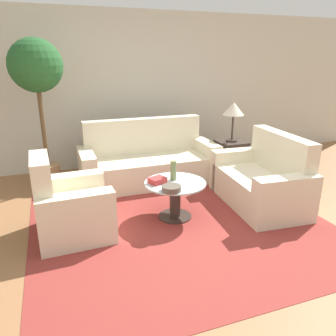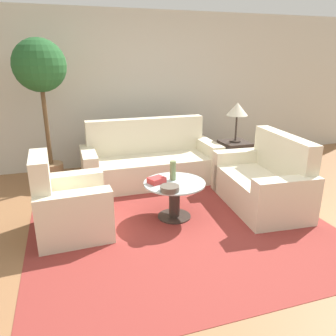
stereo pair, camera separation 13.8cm
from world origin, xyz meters
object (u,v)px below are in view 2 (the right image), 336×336
at_px(bowl, 170,188).
at_px(loveseat, 265,183).
at_px(sofa_main, 150,162).
at_px(potted_plant, 41,78).
at_px(coffee_table, 174,195).
at_px(book_stack, 157,180).
at_px(armchair, 67,208).
at_px(vase, 173,171).
at_px(table_lamp, 237,110).

bearing_deg(bowl, loveseat, 9.49).
distance_m(sofa_main, potted_plant, 1.96).
relative_size(coffee_table, book_stack, 3.22).
relative_size(armchair, loveseat, 0.63).
bearing_deg(bowl, potted_plant, 126.02).
bearing_deg(armchair, book_stack, -89.94).
bearing_deg(vase, loveseat, -4.23).
relative_size(sofa_main, potted_plant, 0.98).
relative_size(armchair, vase, 3.87).
bearing_deg(loveseat, coffee_table, -86.04).
bearing_deg(armchair, table_lamp, -67.52).
xyz_separation_m(coffee_table, potted_plant, (-1.41, 1.52, 1.29)).
height_order(loveseat, potted_plant, potted_plant).
bearing_deg(coffee_table, potted_plant, 132.89).
xyz_separation_m(loveseat, book_stack, (-1.44, 0.05, 0.19)).
xyz_separation_m(bowl, book_stack, (-0.07, 0.28, 0.00)).
height_order(armchair, vase, armchair).
bearing_deg(table_lamp, armchair, -155.42).
distance_m(armchair, potted_plant, 1.99).
relative_size(sofa_main, vase, 8.75).
bearing_deg(armchair, coffee_table, -92.52).
height_order(loveseat, book_stack, loveseat).
distance_m(loveseat, bowl, 1.40).
distance_m(table_lamp, vase, 1.93).
bearing_deg(bowl, sofa_main, 83.28).
relative_size(armchair, table_lamp, 1.43).
xyz_separation_m(table_lamp, potted_plant, (-2.89, 0.27, 0.54)).
relative_size(potted_plant, vase, 8.94).
height_order(sofa_main, coffee_table, sofa_main).
distance_m(coffee_table, table_lamp, 2.07).
xyz_separation_m(armchair, book_stack, (1.02, 0.04, 0.19)).
xyz_separation_m(armchair, loveseat, (2.46, -0.02, 0.00)).
relative_size(loveseat, bowl, 6.79).
height_order(sofa_main, armchair, sofa_main).
height_order(potted_plant, vase, potted_plant).
distance_m(vase, book_stack, 0.23).
bearing_deg(bowl, coffee_table, 60.23).
xyz_separation_m(sofa_main, table_lamp, (1.43, -0.06, 0.75)).
bearing_deg(coffee_table, loveseat, -0.32).
distance_m(armchair, loveseat, 2.46).
xyz_separation_m(table_lamp, vase, (-1.47, -1.16, -0.48)).
bearing_deg(loveseat, potted_plant, -115.67).
bearing_deg(book_stack, loveseat, -25.32).
bearing_deg(coffee_table, vase, 84.71).
bearing_deg(loveseat, sofa_main, -133.62).
bearing_deg(armchair, potted_plant, 4.85).
xyz_separation_m(loveseat, coffee_table, (-1.24, 0.01, -0.00)).
distance_m(loveseat, vase, 1.26).
height_order(bowl, book_stack, book_stack).
height_order(armchair, bowl, armchair).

